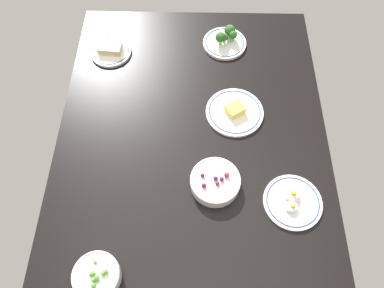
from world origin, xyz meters
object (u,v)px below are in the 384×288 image
(plate_broccoli, at_px, (225,40))
(bowl_peas, at_px, (97,276))
(plate_sandwich, at_px, (111,50))
(plate_cheese, at_px, (235,112))
(bowl_berries, at_px, (215,182))
(plate_eggs, at_px, (293,201))

(plate_broccoli, xyz_separation_m, bowl_peas, (-1.00, 0.42, 0.01))
(plate_sandwich, height_order, plate_cheese, same)
(bowl_berries, distance_m, bowl_peas, 0.49)
(plate_sandwich, height_order, bowl_berries, bowl_berries)
(plate_sandwich, distance_m, plate_broccoli, 0.51)
(bowl_berries, relative_size, plate_eggs, 0.87)
(plate_eggs, bearing_deg, plate_sandwich, 46.44)
(bowl_berries, relative_size, plate_broccoli, 0.92)
(plate_broccoli, relative_size, plate_cheese, 0.84)
(plate_sandwich, bearing_deg, plate_broccoli, -83.02)
(plate_cheese, height_order, bowl_peas, bowl_peas)
(plate_eggs, bearing_deg, bowl_berries, 76.80)
(plate_broccoli, bearing_deg, plate_eggs, -163.94)
(plate_cheese, distance_m, plate_eggs, 0.42)
(plate_broccoli, relative_size, plate_eggs, 0.94)
(bowl_berries, relative_size, plate_cheese, 0.77)
(bowl_berries, bearing_deg, plate_broccoli, -4.47)
(plate_sandwich, distance_m, bowl_peas, 0.95)
(plate_broccoli, xyz_separation_m, plate_cheese, (-0.37, -0.03, -0.01))
(plate_sandwich, height_order, plate_broccoli, plate_broccoli)
(plate_broccoli, height_order, bowl_peas, plate_broccoli)
(plate_sandwich, relative_size, bowl_berries, 1.00)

